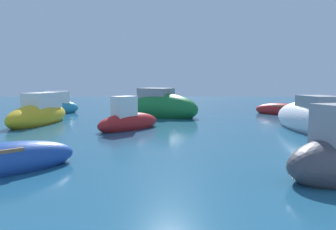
# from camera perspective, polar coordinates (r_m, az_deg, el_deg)

# --- Properties ---
(moored_boat_1) EXTENTS (2.96, 3.06, 1.68)m
(moored_boat_1) POSITION_cam_1_polar(r_m,az_deg,el_deg) (13.41, -7.50, -1.08)
(moored_boat_1) COLOR #B21E1E
(moored_boat_1) RESTS_ON ground
(moored_boat_2) EXTENTS (2.21, 5.62, 1.88)m
(moored_boat_2) POSITION_cam_1_polar(r_m,az_deg,el_deg) (14.20, 25.64, -0.73)
(moored_boat_2) COLOR white
(moored_boat_2) RESTS_ON ground
(moored_boat_3) EXTENTS (3.26, 3.03, 0.93)m
(moored_boat_3) POSITION_cam_1_polar(r_m,az_deg,el_deg) (20.92, 20.48, 0.82)
(moored_boat_3) COLOR #B21E1E
(moored_boat_3) RESTS_ON ground
(moored_boat_4) EXTENTS (5.33, 4.54, 2.13)m
(moored_boat_4) POSITION_cam_1_polar(r_m,az_deg,el_deg) (18.48, -1.39, 1.54)
(moored_boat_4) COLOR #197233
(moored_boat_4) RESTS_ON ground
(moored_boat_5) EXTENTS (3.07, 2.86, 0.88)m
(moored_boat_5) POSITION_cam_1_polar(r_m,az_deg,el_deg) (7.94, -28.38, -7.70)
(moored_boat_5) COLOR #1E479E
(moored_boat_5) RESTS_ON ground
(moored_boat_7) EXTENTS (3.56, 3.01, 1.74)m
(moored_boat_7) POSITION_cam_1_polar(r_m,az_deg,el_deg) (21.60, -20.80, 1.46)
(moored_boat_7) COLOR teal
(moored_boat_7) RESTS_ON ground
(moored_boat_8) EXTENTS (2.14, 4.77, 1.84)m
(moored_boat_8) POSITION_cam_1_polar(r_m,az_deg,el_deg) (16.41, -23.07, 0.17)
(moored_boat_8) COLOR gold
(moored_boat_8) RESTS_ON ground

